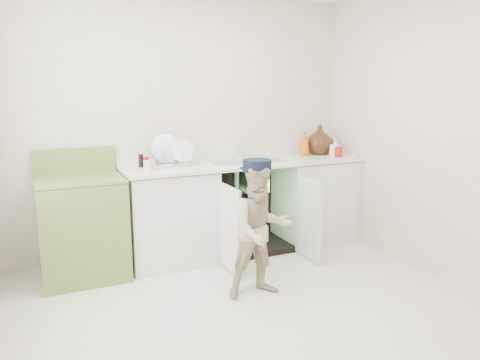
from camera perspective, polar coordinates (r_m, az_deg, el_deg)
name	(u,v)px	position (r m, az deg, el deg)	size (l,w,h in m)	color
ground	(250,309)	(3.60, 1.25, -15.47)	(3.50, 3.50, 0.00)	silver
room_shell	(251,142)	(3.24, 1.34, 4.69)	(6.00, 5.50, 1.26)	beige
counter_run	(249,203)	(4.70, 1.13, -2.85)	(2.44, 1.02, 1.22)	silver
avocado_stove	(82,226)	(4.25, -18.72, -5.32)	(0.70, 0.65, 1.09)	olive
repair_worker	(261,228)	(3.65, 2.57, -5.92)	(0.70, 0.88, 1.08)	beige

